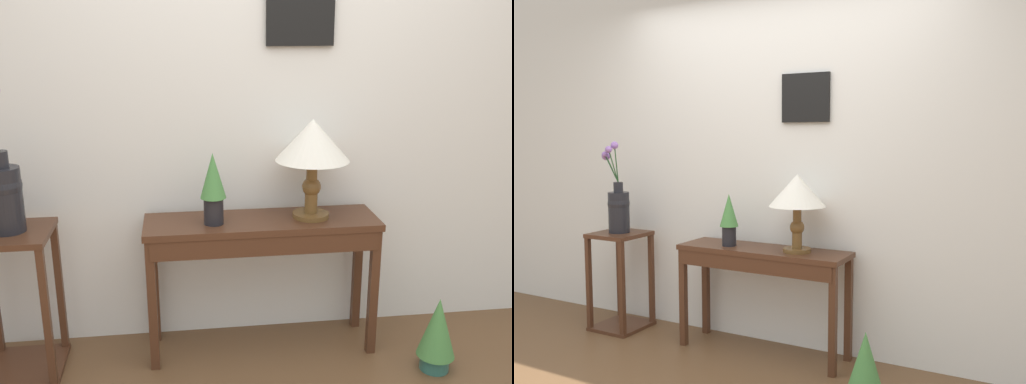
% 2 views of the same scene
% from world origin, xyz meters
% --- Properties ---
extents(back_wall_with_art, '(9.00, 0.13, 2.80)m').
position_xyz_m(back_wall_with_art, '(0.00, 1.42, 1.40)').
color(back_wall_with_art, silver).
rests_on(back_wall_with_art, ground).
extents(console_table, '(1.20, 0.35, 0.74)m').
position_xyz_m(console_table, '(-0.02, 1.14, 0.62)').
color(console_table, '#472819').
rests_on(console_table, ground).
extents(table_lamp, '(0.38, 0.38, 0.51)m').
position_xyz_m(table_lamp, '(0.24, 1.16, 1.12)').
color(table_lamp, brown).
rests_on(table_lamp, console_table).
extents(potted_plant_on_console, '(0.13, 0.13, 0.36)m').
position_xyz_m(potted_plant_on_console, '(-0.26, 1.13, 0.94)').
color(potted_plant_on_console, black).
rests_on(potted_plant_on_console, console_table).
extents(pedestal_stand_left, '(0.38, 0.38, 0.76)m').
position_xyz_m(pedestal_stand_left, '(-1.24, 1.09, 0.38)').
color(pedestal_stand_left, '#472819').
rests_on(pedestal_stand_left, ground).
extents(flower_vase_tall, '(0.17, 0.22, 0.70)m').
position_xyz_m(flower_vase_tall, '(-1.24, 1.09, 0.97)').
color(flower_vase_tall, black).
rests_on(flower_vase_tall, pedestal_stand_left).
extents(potted_plant_floor, '(0.19, 0.19, 0.40)m').
position_xyz_m(potted_plant_floor, '(0.83, 0.82, 0.22)').
color(potted_plant_floor, '#2D665B').
rests_on(potted_plant_floor, ground).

